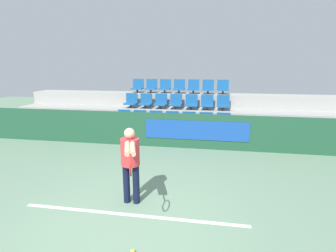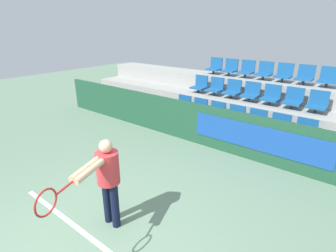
{
  "view_description": "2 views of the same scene",
  "coord_description": "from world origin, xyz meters",
  "px_view_note": "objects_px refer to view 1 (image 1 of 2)",
  "views": [
    {
      "loc": [
        1.35,
        -3.82,
        2.67
      ],
      "look_at": [
        0.32,
        2.25,
        1.18
      ],
      "focal_mm": 28.0,
      "sensor_mm": 36.0,
      "label": 1
    },
    {
      "loc": [
        2.74,
        -1.51,
        3.05
      ],
      "look_at": [
        -0.28,
        2.32,
        1.18
      ],
      "focal_mm": 28.0,
      "sensor_mm": 36.0,
      "label": 2
    }
  ],
  "objects_px": {
    "stadium_chair_1": "(139,119)",
    "stadium_chair_18": "(193,87)",
    "stadium_chair_7": "(131,101)",
    "stadium_chair_3": "(172,120)",
    "stadium_chair_4": "(189,121)",
    "tennis_player": "(130,158)",
    "tennis_ball": "(133,251)",
    "stadium_chair_10": "(176,102)",
    "stadium_chair_13": "(223,104)",
    "stadium_chair_0": "(123,119)",
    "stadium_chair_16": "(165,87)",
    "stadium_chair_2": "(155,120)",
    "stadium_chair_20": "(223,88)",
    "stadium_chair_14": "(138,87)",
    "stadium_chair_8": "(146,102)",
    "stadium_chair_9": "(161,102)",
    "stadium_chair_6": "(223,122)",
    "stadium_chair_19": "(208,88)",
    "stadium_chair_15": "(151,87)",
    "stadium_chair_17": "(179,87)",
    "stadium_chair_12": "(207,103)",
    "stadium_chair_5": "(206,122)",
    "stadium_chair_11": "(191,103)"
  },
  "relations": [
    {
      "from": "stadium_chair_2",
      "to": "tennis_player",
      "type": "distance_m",
      "value": 4.35
    },
    {
      "from": "stadium_chair_3",
      "to": "stadium_chair_18",
      "type": "relative_size",
      "value": 1.0
    },
    {
      "from": "stadium_chair_6",
      "to": "stadium_chair_8",
      "type": "bearing_deg",
      "value": 161.86
    },
    {
      "from": "stadium_chair_1",
      "to": "stadium_chair_9",
      "type": "distance_m",
      "value": 1.22
    },
    {
      "from": "stadium_chair_4",
      "to": "stadium_chair_19",
      "type": "bearing_deg",
      "value": 73.02
    },
    {
      "from": "stadium_chair_4",
      "to": "stadium_chair_20",
      "type": "xyz_separation_m",
      "value": [
        1.16,
        1.91,
        0.98
      ]
    },
    {
      "from": "stadium_chair_16",
      "to": "stadium_chair_19",
      "type": "distance_m",
      "value": 1.75
    },
    {
      "from": "stadium_chair_8",
      "to": "tennis_player",
      "type": "xyz_separation_m",
      "value": [
        1.05,
        -5.27,
        -0.28
      ]
    },
    {
      "from": "tennis_player",
      "to": "tennis_ball",
      "type": "xyz_separation_m",
      "value": [
        0.42,
        -1.31,
        -0.9
      ]
    },
    {
      "from": "stadium_chair_17",
      "to": "tennis_player",
      "type": "xyz_separation_m",
      "value": [
        -0.11,
        -6.23,
        -0.77
      ]
    },
    {
      "from": "stadium_chair_11",
      "to": "tennis_ball",
      "type": "bearing_deg",
      "value": -92.41
    },
    {
      "from": "stadium_chair_8",
      "to": "tennis_ball",
      "type": "relative_size",
      "value": 8.34
    },
    {
      "from": "stadium_chair_10",
      "to": "tennis_ball",
      "type": "relative_size",
      "value": 8.34
    },
    {
      "from": "stadium_chair_10",
      "to": "stadium_chair_13",
      "type": "relative_size",
      "value": 1.0
    },
    {
      "from": "stadium_chair_8",
      "to": "stadium_chair_20",
      "type": "height_order",
      "value": "stadium_chair_20"
    },
    {
      "from": "stadium_chair_1",
      "to": "stadium_chair_5",
      "type": "bearing_deg",
      "value": 0.0
    },
    {
      "from": "stadium_chair_13",
      "to": "stadium_chair_17",
      "type": "height_order",
      "value": "stadium_chair_17"
    },
    {
      "from": "stadium_chair_1",
      "to": "tennis_player",
      "type": "distance_m",
      "value": 4.45
    },
    {
      "from": "stadium_chair_8",
      "to": "stadium_chair_9",
      "type": "xyz_separation_m",
      "value": [
        0.58,
        0.0,
        0.0
      ]
    },
    {
      "from": "stadium_chair_5",
      "to": "stadium_chair_20",
      "type": "distance_m",
      "value": 2.22
    },
    {
      "from": "stadium_chair_3",
      "to": "stadium_chair_5",
      "type": "xyz_separation_m",
      "value": [
        1.16,
        0.0,
        0.0
      ]
    },
    {
      "from": "stadium_chair_6",
      "to": "tennis_player",
      "type": "relative_size",
      "value": 0.37
    },
    {
      "from": "stadium_chair_7",
      "to": "stadium_chair_3",
      "type": "bearing_deg",
      "value": -28.63
    },
    {
      "from": "stadium_chair_2",
      "to": "stadium_chair_9",
      "type": "distance_m",
      "value": 1.07
    },
    {
      "from": "stadium_chair_12",
      "to": "stadium_chair_18",
      "type": "height_order",
      "value": "stadium_chair_18"
    },
    {
      "from": "stadium_chair_4",
      "to": "stadium_chair_8",
      "type": "relative_size",
      "value": 1.0
    },
    {
      "from": "stadium_chair_3",
      "to": "stadium_chair_4",
      "type": "xyz_separation_m",
      "value": [
        0.58,
        0.0,
        0.0
      ]
    },
    {
      "from": "stadium_chair_8",
      "to": "stadium_chair_13",
      "type": "bearing_deg",
      "value": 0.0
    },
    {
      "from": "stadium_chair_16",
      "to": "tennis_ball",
      "type": "height_order",
      "value": "stadium_chair_16"
    },
    {
      "from": "stadium_chair_2",
      "to": "stadium_chair_20",
      "type": "bearing_deg",
      "value": 39.31
    },
    {
      "from": "stadium_chair_15",
      "to": "tennis_ball",
      "type": "bearing_deg",
      "value": -78.96
    },
    {
      "from": "stadium_chair_13",
      "to": "stadium_chair_8",
      "type": "bearing_deg",
      "value": 180.0
    },
    {
      "from": "stadium_chair_14",
      "to": "stadium_chair_20",
      "type": "relative_size",
      "value": 1.0
    },
    {
      "from": "stadium_chair_2",
      "to": "stadium_chair_11",
      "type": "relative_size",
      "value": 1.0
    },
    {
      "from": "stadium_chair_1",
      "to": "stadium_chair_18",
      "type": "bearing_deg",
      "value": 47.51
    },
    {
      "from": "stadium_chair_5",
      "to": "stadium_chair_10",
      "type": "height_order",
      "value": "stadium_chair_10"
    },
    {
      "from": "stadium_chair_19",
      "to": "stadium_chair_6",
      "type": "bearing_deg",
      "value": -73.02
    },
    {
      "from": "stadium_chair_6",
      "to": "stadium_chair_18",
      "type": "distance_m",
      "value": 2.44
    },
    {
      "from": "stadium_chair_4",
      "to": "stadium_chair_7",
      "type": "distance_m",
      "value": 2.56
    },
    {
      "from": "stadium_chair_8",
      "to": "stadium_chair_17",
      "type": "xyz_separation_m",
      "value": [
        1.16,
        0.95,
        0.49
      ]
    },
    {
      "from": "stadium_chair_12",
      "to": "stadium_chair_20",
      "type": "height_order",
      "value": "stadium_chair_20"
    },
    {
      "from": "stadium_chair_15",
      "to": "tennis_ball",
      "type": "distance_m",
      "value": 7.86
    },
    {
      "from": "stadium_chair_3",
      "to": "stadium_chair_17",
      "type": "bearing_deg",
      "value": 90.0
    },
    {
      "from": "stadium_chair_15",
      "to": "stadium_chair_16",
      "type": "bearing_deg",
      "value": 0.0
    },
    {
      "from": "stadium_chair_6",
      "to": "stadium_chair_14",
      "type": "relative_size",
      "value": 1.0
    },
    {
      "from": "stadium_chair_18",
      "to": "tennis_player",
      "type": "distance_m",
      "value": 6.31
    },
    {
      "from": "stadium_chair_14",
      "to": "tennis_ball",
      "type": "distance_m",
      "value": 7.99
    },
    {
      "from": "stadium_chair_0",
      "to": "stadium_chair_16",
      "type": "xyz_separation_m",
      "value": [
        1.16,
        1.91,
        0.98
      ]
    },
    {
      "from": "tennis_player",
      "to": "stadium_chair_18",
      "type": "bearing_deg",
      "value": 65.46
    },
    {
      "from": "stadium_chair_3",
      "to": "stadium_chair_13",
      "type": "height_order",
      "value": "stadium_chair_13"
    }
  ]
}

